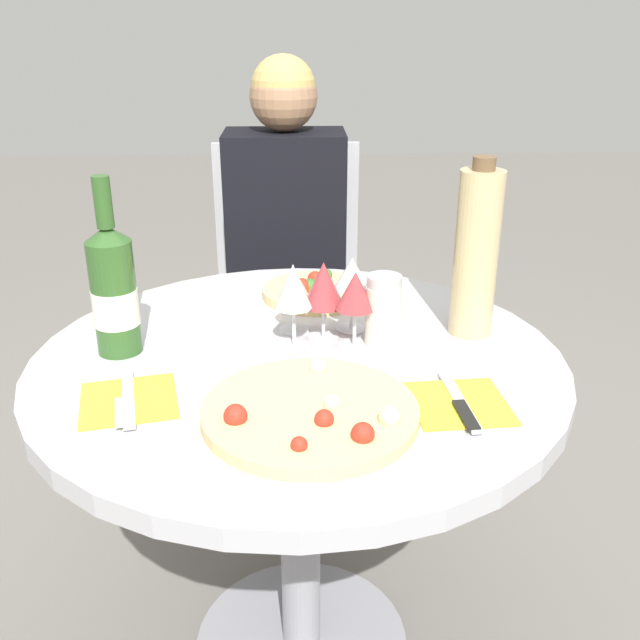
{
  "coord_description": "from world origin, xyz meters",
  "views": [
    {
      "loc": [
        -0.0,
        -1.16,
        1.28
      ],
      "look_at": [
        0.04,
        -0.07,
        0.81
      ],
      "focal_mm": 40.0,
      "sensor_mm": 36.0,
      "label": 1
    }
  ],
  "objects": [
    {
      "name": "wine_glass_back_left",
      "position": [
        -0.01,
        0.11,
        0.81
      ],
      "size": [
        0.06,
        0.06,
        0.13
      ],
      "color": "silver",
      "rests_on": "dining_table"
    },
    {
      "name": "wine_glass_front_left",
      "position": [
        -0.01,
        0.03,
        0.83
      ],
      "size": [
        0.07,
        0.07,
        0.16
      ],
      "color": "silver",
      "rests_on": "dining_table"
    },
    {
      "name": "wine_glass_back_right",
      "position": [
        0.1,
        0.11,
        0.82
      ],
      "size": [
        0.07,
        0.07,
        0.15
      ],
      "color": "silver",
      "rests_on": "dining_table"
    },
    {
      "name": "wine_glass_front_right",
      "position": [
        0.1,
        0.03,
        0.82
      ],
      "size": [
        0.07,
        0.07,
        0.15
      ],
      "color": "silver",
      "rests_on": "dining_table"
    },
    {
      "name": "wine_glass_center",
      "position": [
        0.05,
        0.07,
        0.82
      ],
      "size": [
        0.08,
        0.08,
        0.15
      ],
      "color": "silver",
      "rests_on": "dining_table"
    },
    {
      "name": "dining_table",
      "position": [
        0.0,
        0.0,
        0.58
      ],
      "size": [
        0.96,
        0.96,
        0.71
      ],
      "color": "gray",
      "rests_on": "ground_plane"
    },
    {
      "name": "pizza_small_far",
      "position": [
        0.04,
        0.29,
        0.72
      ],
      "size": [
        0.23,
        0.23,
        0.05
      ],
      "color": "#E5C17F",
      "rests_on": "dining_table"
    },
    {
      "name": "place_setting_right",
      "position": [
        0.25,
        -0.19,
        0.71
      ],
      "size": [
        0.16,
        0.19,
        0.01
      ],
      "color": "yellow",
      "rests_on": "dining_table"
    },
    {
      "name": "seated_diner",
      "position": [
        -0.03,
        0.69,
        0.54
      ],
      "size": [
        0.32,
        0.42,
        1.19
      ],
      "rotation": [
        0.0,
        0.0,
        3.14
      ],
      "color": "black",
      "rests_on": "ground_plane"
    },
    {
      "name": "sugar_shaker",
      "position": [
        0.16,
        0.04,
        0.78
      ],
      "size": [
        0.07,
        0.07,
        0.14
      ],
      "color": "silver",
      "rests_on": "dining_table"
    },
    {
      "name": "chair_behind_diner",
      "position": [
        -0.03,
        0.83,
        0.46
      ],
      "size": [
        0.43,
        0.43,
        0.93
      ],
      "rotation": [
        0.0,
        0.0,
        3.14
      ],
      "color": "#ADADB2",
      "rests_on": "ground_plane"
    },
    {
      "name": "wine_bottle",
      "position": [
        -0.32,
        0.03,
        0.83
      ],
      "size": [
        0.08,
        0.08,
        0.32
      ],
      "color": "#2D5623",
      "rests_on": "dining_table"
    },
    {
      "name": "place_setting_left",
      "position": [
        -0.27,
        -0.16,
        0.71
      ],
      "size": [
        0.18,
        0.19,
        0.01
      ],
      "color": "yellow",
      "rests_on": "dining_table"
    },
    {
      "name": "tall_carafe",
      "position": [
        0.33,
        0.09,
        0.87
      ],
      "size": [
        0.08,
        0.08,
        0.34
      ],
      "color": "tan",
      "rests_on": "dining_table"
    },
    {
      "name": "pizza_large",
      "position": [
        0.02,
        -0.22,
        0.72
      ],
      "size": [
        0.33,
        0.33,
        0.05
      ],
      "color": "#E5C17F",
      "rests_on": "dining_table"
    }
  ]
}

